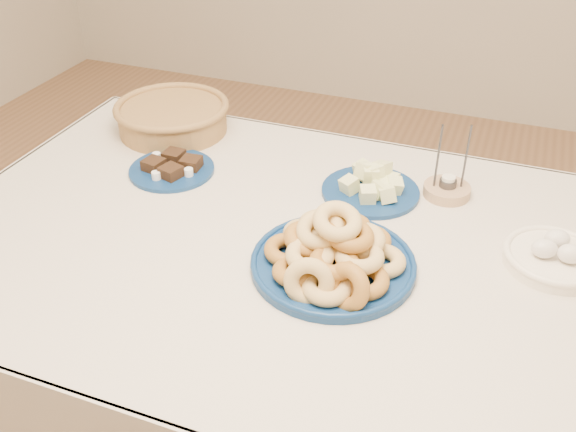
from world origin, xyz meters
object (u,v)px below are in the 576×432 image
(melon_plate, at_px, (372,186))
(brownie_plate, at_px, (172,168))
(dining_table, at_px, (295,277))
(egg_bowl, at_px, (554,256))
(wicker_basket, at_px, (172,116))
(candle_holder, at_px, (447,189))
(donut_platter, at_px, (333,255))

(melon_plate, relative_size, brownie_plate, 1.08)
(dining_table, relative_size, egg_bowl, 6.64)
(wicker_basket, distance_m, egg_bowl, 1.12)
(brownie_plate, relative_size, candle_holder, 1.31)
(dining_table, bearing_deg, brownie_plate, 157.05)
(wicker_basket, xyz_separation_m, candle_holder, (0.83, -0.08, -0.03))
(wicker_basket, height_order, candle_holder, candle_holder)
(egg_bowl, bearing_deg, brownie_plate, 176.26)
(donut_platter, distance_m, melon_plate, 0.33)
(wicker_basket, bearing_deg, candle_holder, -5.37)
(candle_holder, height_order, egg_bowl, candle_holder)
(melon_plate, bearing_deg, candle_holder, 18.51)
(dining_table, height_order, donut_platter, donut_platter)
(dining_table, bearing_deg, melon_plate, 67.01)
(brownie_plate, bearing_deg, dining_table, -22.95)
(melon_plate, relative_size, wicker_basket, 0.64)
(donut_platter, xyz_separation_m, melon_plate, (-0.00, 0.33, -0.02))
(donut_platter, bearing_deg, candle_holder, 65.67)
(melon_plate, height_order, wicker_basket, wicker_basket)
(candle_holder, xyz_separation_m, egg_bowl, (0.26, -0.21, 0.00))
(donut_platter, height_order, candle_holder, candle_holder)
(egg_bowl, bearing_deg, melon_plate, 161.57)
(donut_platter, bearing_deg, brownie_plate, 154.77)
(candle_holder, bearing_deg, donut_platter, -114.33)
(wicker_basket, distance_m, candle_holder, 0.83)
(donut_platter, bearing_deg, melon_plate, 90.06)
(melon_plate, relative_size, candle_holder, 1.42)
(brownie_plate, distance_m, candle_holder, 0.72)
(dining_table, height_order, brownie_plate, brownie_plate)
(melon_plate, distance_m, candle_holder, 0.19)
(egg_bowl, bearing_deg, donut_platter, -156.96)
(donut_platter, height_order, brownie_plate, donut_platter)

